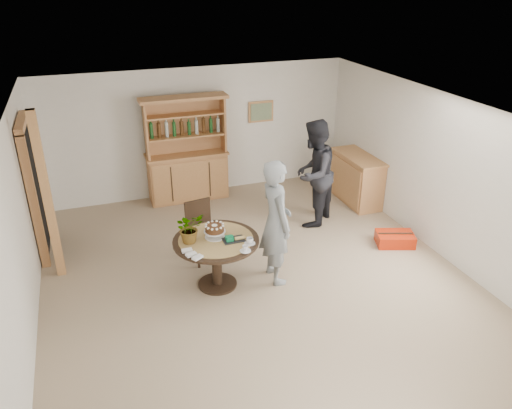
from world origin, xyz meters
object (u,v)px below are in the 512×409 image
Objects in this scene: red_suitcase at (395,239)px; hutch at (187,165)px; sideboard at (357,179)px; dining_chair at (201,227)px; dining_table at (216,249)px; teen_boy at (276,222)px; adult_person at (313,174)px.

hutch is at bearing 152.78° from red_suitcase.
red_suitcase is at bearing -97.94° from sideboard.
dining_chair reaches higher than sideboard.
dining_table is 3.12m from red_suitcase.
dining_chair is 1.33m from teen_boy.
sideboard is 3.81m from dining_table.
hutch is 1.62× the size of sideboard.
teen_boy is (0.86, -0.93, 0.39)m from dining_chair.
dining_chair reaches higher than red_suitcase.
red_suitcase is (0.96, -1.18, -0.84)m from adult_person.
hutch is 3.29m from sideboard.
sideboard is 3.19m from teen_boy.
dining_chair is 0.51× the size of teen_boy.
sideboard is 3.49m from dining_chair.
sideboard reaches higher than dining_table.
sideboard is at bearing -22.21° from hutch.
teen_boy is at bearing -6.71° from dining_table.
dining_chair is at bearing 42.26° from teen_boy.
sideboard is at bearing 29.42° from dining_table.
teen_boy is at bearing -154.24° from red_suitcase.
adult_person is (2.11, 1.33, 0.34)m from dining_table.
hutch reaches higher than teen_boy.
red_suitcase is at bearing -84.33° from teen_boy.
dining_table reaches higher than red_suitcase.
adult_person is (1.26, 1.43, 0.02)m from teen_boy.
hutch is at bearing 157.79° from sideboard.
hutch is at bearing 9.44° from teen_boy.
red_suitcase is at bearing -22.75° from dining_chair.
sideboard is 1.33× the size of dining_chair.
hutch is at bearing -86.70° from adult_person.
sideboard reaches higher than red_suitcase.
dining_chair is 0.50× the size of adult_person.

